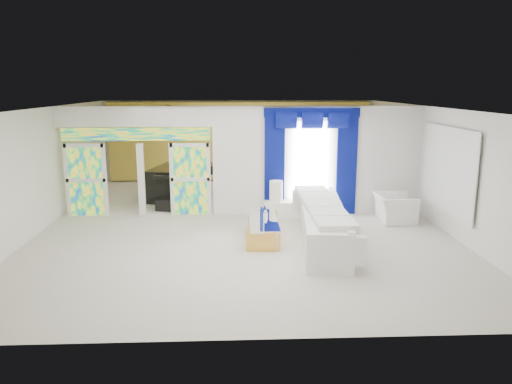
{
  "coord_description": "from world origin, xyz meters",
  "views": [
    {
      "loc": [
        -0.19,
        -12.29,
        3.53
      ],
      "look_at": [
        0.3,
        -1.2,
        1.1
      ],
      "focal_mm": 34.13,
      "sensor_mm": 36.0,
      "label": 1
    }
  ],
  "objects_px": {
    "white_sofa": "(322,224)",
    "coffee_table": "(263,229)",
    "armchair": "(394,208)",
    "console_table": "(287,209)",
    "grand_piano": "(179,183)"
  },
  "relations": [
    {
      "from": "white_sofa",
      "to": "console_table",
      "type": "height_order",
      "value": "white_sofa"
    },
    {
      "from": "console_table",
      "to": "armchair",
      "type": "distance_m",
      "value": 2.87
    },
    {
      "from": "white_sofa",
      "to": "grand_piano",
      "type": "relative_size",
      "value": 2.14
    },
    {
      "from": "armchair",
      "to": "grand_piano",
      "type": "relative_size",
      "value": 0.56
    },
    {
      "from": "console_table",
      "to": "grand_piano",
      "type": "xyz_separation_m",
      "value": [
        -3.2,
        2.42,
        0.29
      ]
    },
    {
      "from": "coffee_table",
      "to": "grand_piano",
      "type": "xyz_separation_m",
      "value": [
        -2.44,
        4.32,
        0.28
      ]
    },
    {
      "from": "coffee_table",
      "to": "console_table",
      "type": "bearing_deg",
      "value": 68.19
    },
    {
      "from": "white_sofa",
      "to": "coffee_table",
      "type": "relative_size",
      "value": 2.16
    },
    {
      "from": "console_table",
      "to": "grand_piano",
      "type": "height_order",
      "value": "grand_piano"
    },
    {
      "from": "armchair",
      "to": "white_sofa",
      "type": "bearing_deg",
      "value": 127.25
    },
    {
      "from": "console_table",
      "to": "grand_piano",
      "type": "relative_size",
      "value": 0.65
    },
    {
      "from": "white_sofa",
      "to": "console_table",
      "type": "xyz_separation_m",
      "value": [
        -0.59,
        2.2,
        -0.19
      ]
    },
    {
      "from": "grand_piano",
      "to": "white_sofa",
      "type": "bearing_deg",
      "value": -38.2
    },
    {
      "from": "console_table",
      "to": "white_sofa",
      "type": "bearing_deg",
      "value": -75.08
    },
    {
      "from": "coffee_table",
      "to": "armchair",
      "type": "height_order",
      "value": "armchair"
    }
  ]
}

